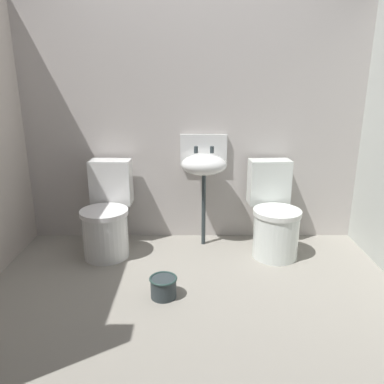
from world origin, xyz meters
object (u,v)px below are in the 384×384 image
at_px(toilet_left, 106,217).
at_px(bucket, 163,287).
at_px(toilet_right, 273,217).
at_px(sink, 203,163).

relative_size(toilet_left, bucket, 3.97).
xyz_separation_m(toilet_right, sink, (-0.60, 0.19, 0.43)).
bearing_deg(bucket, sink, 71.45).
height_order(toilet_left, sink, sink).
height_order(sink, bucket, sink).
xyz_separation_m(toilet_right, bucket, (-0.90, -0.72, -0.24)).
height_order(toilet_right, sink, sink).
distance_m(toilet_left, bucket, 0.93).
bearing_deg(toilet_right, toilet_left, -4.01).
xyz_separation_m(sink, bucket, (-0.30, -0.91, -0.68)).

